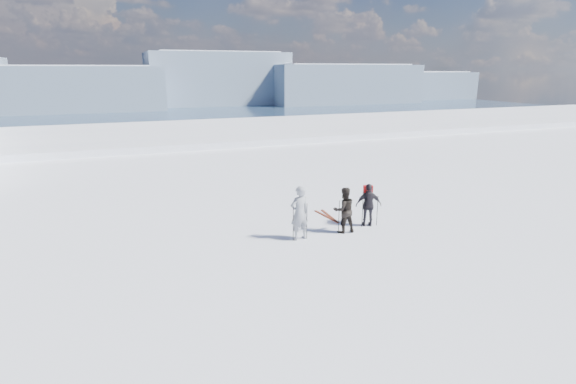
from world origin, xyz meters
name	(u,v)px	position (x,y,z in m)	size (l,w,h in m)	color
lake_basin	(202,205)	(0.00, 30.00, -6.50)	(820.00, 820.00, 71.62)	white
far_mountain_range	(148,83)	(29.60, 454.78, -7.19)	(770.00, 110.00, 53.00)	slate
skier_grey	(299,213)	(-1.45, 3.57, 0.94)	(0.68, 0.45, 1.87)	gray
skier_dark	(344,210)	(0.28, 3.65, 0.82)	(0.80, 0.62, 1.64)	black
skier_pack	(369,205)	(1.44, 3.91, 0.80)	(0.94, 0.39, 1.60)	black
backpack	(369,176)	(1.53, 4.14, 1.84)	(0.34, 0.19, 0.49)	red
ski_poles	(338,216)	(0.07, 3.65, 0.62)	(3.49, 0.36, 1.37)	black
skis_loose	(328,216)	(0.54, 5.39, 0.01)	(0.39, 1.70, 0.03)	black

